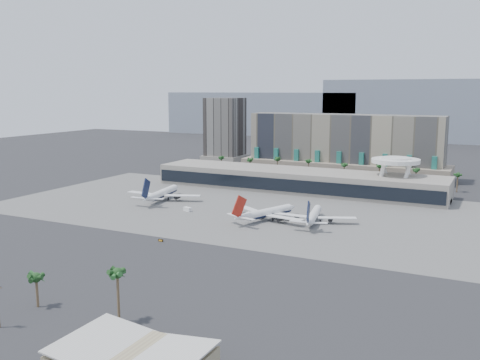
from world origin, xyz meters
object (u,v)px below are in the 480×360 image
at_px(airliner_centre, 267,213).
at_px(service_vehicle_a, 188,209).
at_px(airliner_right, 313,215).
at_px(service_vehicle_b, 281,218).
at_px(airliner_left, 162,193).
at_px(taxiway_sign, 161,240).

relative_size(airliner_centre, service_vehicle_a, 9.41).
height_order(airliner_right, service_vehicle_b, airliner_right).
bearing_deg(airliner_left, airliner_centre, -22.30).
relative_size(airliner_centre, airliner_right, 0.99).
relative_size(airliner_left, taxiway_sign, 19.45).
xyz_separation_m(airliner_right, taxiway_sign, (-43.70, -54.76, -2.88)).
height_order(service_vehicle_b, taxiway_sign, service_vehicle_b).
bearing_deg(taxiway_sign, service_vehicle_b, 63.09).
distance_m(airliner_left, airliner_right, 88.94).
xyz_separation_m(airliner_right, service_vehicle_a, (-62.26, -5.06, -2.39)).
height_order(airliner_right, service_vehicle_a, airliner_right).
bearing_deg(service_vehicle_b, service_vehicle_a, -157.36).
distance_m(airliner_right, taxiway_sign, 70.12).
bearing_deg(taxiway_sign, airliner_left, 125.02).
height_order(airliner_left, taxiway_sign, airliner_left).
bearing_deg(airliner_right, service_vehicle_b, 171.84).
xyz_separation_m(airliner_left, taxiway_sign, (44.55, -65.80, -3.29)).
xyz_separation_m(airliner_left, airliner_centre, (67.65, -15.61, -0.30)).
relative_size(airliner_right, service_vehicle_b, 12.34).
bearing_deg(airliner_centre, taxiway_sign, -93.09).
xyz_separation_m(service_vehicle_a, service_vehicle_b, (47.13, 4.39, -0.18)).
relative_size(service_vehicle_a, taxiway_sign, 1.81).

